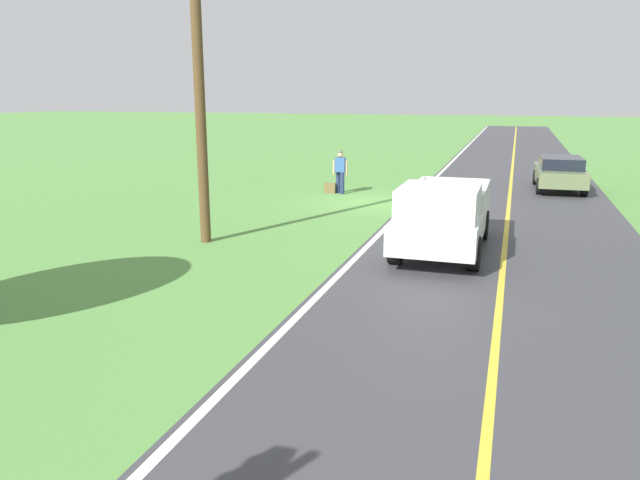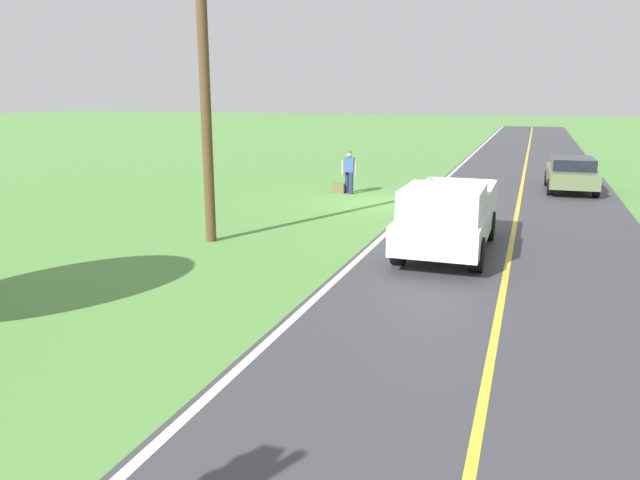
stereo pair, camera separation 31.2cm
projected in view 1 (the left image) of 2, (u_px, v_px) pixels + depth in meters
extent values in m
plane|color=#568E42|center=(373.00, 203.00, 22.78)|extent=(200.00, 200.00, 0.00)
cube|color=#3D3D42|center=(508.00, 210.00, 21.34)|extent=(7.35, 120.00, 0.00)
cube|color=silver|center=(409.00, 204.00, 22.37)|extent=(0.16, 117.60, 0.00)
cube|color=gold|center=(508.00, 210.00, 21.34)|extent=(0.14, 117.60, 0.00)
cylinder|color=navy|center=(342.00, 183.00, 24.67)|extent=(0.18, 0.18, 0.88)
cylinder|color=navy|center=(338.00, 182.00, 24.95)|extent=(0.18, 0.18, 0.88)
cube|color=#335999|center=(340.00, 165.00, 24.64)|extent=(0.41, 0.28, 0.58)
sphere|color=tan|center=(340.00, 155.00, 24.54)|extent=(0.23, 0.23, 0.23)
sphere|color=#4C564C|center=(340.00, 153.00, 24.53)|extent=(0.20, 0.20, 0.20)
cube|color=black|center=(341.00, 163.00, 24.82)|extent=(0.33, 0.22, 0.44)
cylinder|color=tan|center=(347.00, 168.00, 24.58)|extent=(0.10, 0.10, 0.58)
cylinder|color=tan|center=(334.00, 167.00, 24.71)|extent=(0.10, 0.10, 0.58)
cube|color=brown|center=(330.00, 188.00, 24.92)|extent=(0.47, 0.23, 0.41)
cube|color=silver|center=(444.00, 221.00, 15.76)|extent=(2.04, 5.41, 0.70)
cube|color=silver|center=(439.00, 202.00, 14.50)|extent=(1.85, 2.17, 0.72)
cube|color=black|center=(439.00, 199.00, 14.48)|extent=(1.69, 1.31, 0.43)
cube|color=silver|center=(485.00, 195.00, 16.34)|extent=(0.12, 3.02, 0.45)
cube|color=silver|center=(415.00, 191.00, 16.91)|extent=(0.12, 3.02, 0.45)
cube|color=silver|center=(455.00, 185.00, 18.02)|extent=(1.84, 0.11, 0.45)
cylinder|color=black|center=(474.00, 253.00, 13.95)|extent=(0.31, 0.80, 0.80)
cylinder|color=black|center=(396.00, 247.00, 14.49)|extent=(0.31, 0.80, 0.80)
cylinder|color=black|center=(483.00, 225.00, 17.00)|extent=(0.31, 0.80, 0.80)
cylinder|color=black|center=(418.00, 221.00, 17.54)|extent=(0.31, 0.80, 0.80)
cube|color=#66754C|center=(559.00, 175.00, 25.65)|extent=(1.96, 4.45, 0.62)
cube|color=black|center=(561.00, 163.00, 25.34)|extent=(1.69, 2.42, 0.46)
cylinder|color=black|center=(536.00, 177.00, 27.26)|extent=(0.26, 0.67, 0.66)
cylinder|color=black|center=(576.00, 179.00, 26.80)|extent=(0.26, 0.67, 0.66)
cylinder|color=black|center=(540.00, 186.00, 24.64)|extent=(0.26, 0.67, 0.66)
cylinder|color=black|center=(584.00, 188.00, 24.18)|extent=(0.26, 0.67, 0.66)
cylinder|color=brown|center=(200.00, 94.00, 15.83)|extent=(0.28, 0.28, 7.92)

